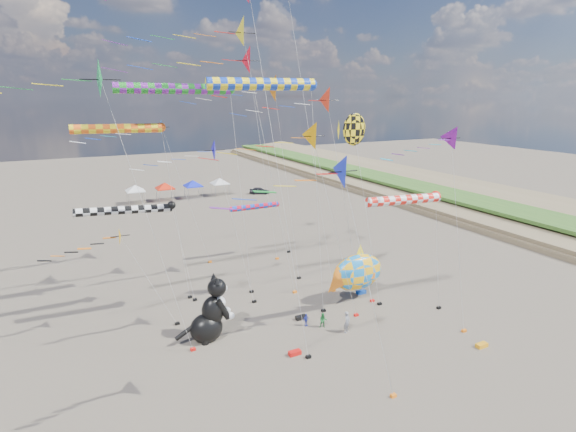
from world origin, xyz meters
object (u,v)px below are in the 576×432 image
at_px(child_green, 323,320).
at_px(parked_car, 259,191).
at_px(person_adult, 347,322).
at_px(child_blue, 306,320).
at_px(fish_inflatable, 357,272).
at_px(cat_inflatable, 209,308).

bearing_deg(child_green, parked_car, 100.95).
distance_m(child_green, parked_car, 51.41).
bearing_deg(person_adult, child_blue, 105.10).
height_order(child_green, child_blue, child_green).
xyz_separation_m(fish_inflatable, person_adult, (-4.01, -4.45, -1.82)).
height_order(cat_inflatable, child_blue, cat_inflatable).
bearing_deg(cat_inflatable, person_adult, -19.65).
distance_m(person_adult, child_blue, 3.31).
height_order(person_adult, child_green, person_adult).
height_order(fish_inflatable, parked_car, fish_inflatable).
xyz_separation_m(fish_inflatable, child_blue, (-6.38, -2.16, -2.15)).
distance_m(cat_inflatable, person_adult, 10.68).
relative_size(cat_inflatable, child_blue, 4.83).
relative_size(fish_inflatable, person_adult, 3.91).
relative_size(cat_inflatable, person_adult, 2.95).
bearing_deg(child_green, child_blue, 170.33).
bearing_deg(fish_inflatable, child_green, -150.34).
bearing_deg(person_adult, parked_car, 43.29).
relative_size(cat_inflatable, parked_car, 1.39).
xyz_separation_m(cat_inflatable, person_adult, (9.82, -3.85, -1.69)).
relative_size(child_green, parked_car, 0.34).
bearing_deg(parked_car, fish_inflatable, -163.23).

